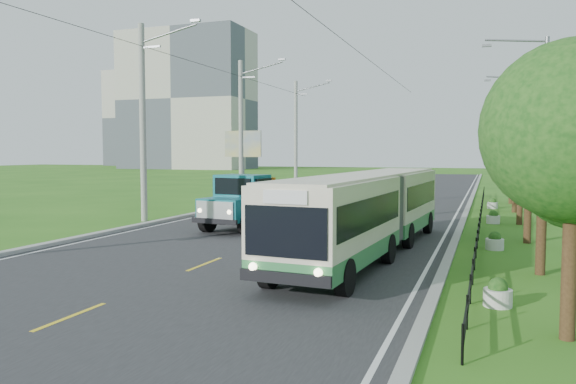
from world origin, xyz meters
The scene contains 29 objects.
ground centered at (0.00, 0.00, 0.00)m, with size 240.00×240.00×0.00m, color #2B6718.
road centered at (0.00, 20.00, 0.01)m, with size 14.00×120.00×0.02m, color #28282B.
curb_left centered at (-7.20, 20.00, 0.07)m, with size 0.40×120.00×0.15m, color #9E9E99.
curb_right centered at (7.15, 20.00, 0.05)m, with size 0.30×120.00×0.10m, color #9E9E99.
edge_line_left centered at (-6.65, 20.00, 0.02)m, with size 0.12×120.00×0.00m, color silver.
edge_line_right centered at (6.65, 20.00, 0.02)m, with size 0.12×120.00×0.00m, color silver.
centre_dash centered at (0.00, 0.00, 0.02)m, with size 0.12×2.20×0.00m, color yellow.
railing_right centered at (8.00, 14.00, 0.30)m, with size 0.04×40.00×0.60m, color black.
pole_near centered at (-8.26, 9.00, 5.09)m, with size 3.51×0.32×10.00m.
pole_mid centered at (-8.26, 21.00, 5.09)m, with size 3.51×0.32×10.00m.
pole_far centered at (-8.26, 33.00, 5.09)m, with size 3.51×0.32×10.00m.
tree_front centered at (9.86, -3.86, 3.72)m, with size 3.36×3.41×5.60m.
tree_second centered at (9.86, 2.14, 3.52)m, with size 3.18×3.26×5.30m.
tree_third centered at (9.86, 8.14, 3.99)m, with size 3.60×3.62×6.00m.
tree_fourth centered at (9.86, 14.14, 3.59)m, with size 3.24×3.31×5.40m.
tree_fifth centered at (9.86, 20.14, 3.85)m, with size 3.48×3.52×5.80m.
tree_back centered at (9.86, 26.14, 3.65)m, with size 3.30×3.36×5.50m.
streetlight_mid centered at (10.64, 14.00, 4.90)m, with size 3.02×0.20×9.07m.
streetlight_far centered at (10.64, 28.00, 4.90)m, with size 3.02×0.20×9.07m.
planter_front centered at (8.60, -2.00, 0.29)m, with size 0.64×0.64×0.67m.
planter_near centered at (8.60, 6.00, 0.29)m, with size 0.64×0.64×0.67m.
planter_mid centered at (8.60, 14.00, 0.29)m, with size 0.64×0.64×0.67m.
planter_far centered at (8.60, 22.00, 0.29)m, with size 0.64×0.64×0.67m.
billboard_left centered at (-9.50, 24.00, 3.87)m, with size 3.00×0.20×5.20m.
billboard_right centered at (12.30, 20.00, 5.34)m, with size 0.24×6.00×7.30m.
apartment_near centered at (-55.00, 95.00, 15.00)m, with size 28.00×14.00×30.00m, color #B7B2A3.
apartment_far centered at (-80.00, 120.00, 13.00)m, with size 24.00×14.00×26.00m, color #B7B2A3.
bus centered at (4.46, 3.50, 1.64)m, with size 3.22×14.27×2.73m.
dump_truck centered at (-2.02, 8.40, 1.43)m, with size 3.06×6.26×2.53m.
Camera 1 is at (8.34, -15.50, 3.51)m, focal length 35.00 mm.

